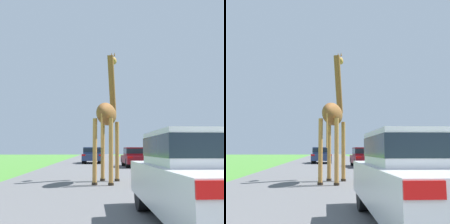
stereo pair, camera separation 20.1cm
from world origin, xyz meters
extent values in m
cube|color=#5B5B5E|center=(0.00, 30.00, 0.00)|extent=(8.25, 120.00, 0.00)
cylinder|color=#B77F3D|center=(-0.37, 10.83, 1.12)|extent=(0.15, 0.15, 2.25)
cylinder|color=#2D2319|center=(-0.37, 10.83, 0.04)|extent=(0.19, 0.19, 0.09)
cylinder|color=#B77F3D|center=(0.17, 10.70, 1.12)|extent=(0.15, 0.15, 2.25)
cylinder|color=#2D2319|center=(0.17, 10.70, 0.04)|extent=(0.19, 0.19, 0.09)
cylinder|color=#B77F3D|center=(-0.69, 9.55, 1.12)|extent=(0.15, 0.15, 2.25)
cylinder|color=#2D2319|center=(-0.69, 9.55, 0.04)|extent=(0.19, 0.19, 0.09)
cylinder|color=#B77F3D|center=(-0.14, 9.42, 1.12)|extent=(0.15, 0.15, 2.25)
cylinder|color=#2D2319|center=(-0.14, 9.42, 0.04)|extent=(0.19, 0.19, 0.09)
ellipsoid|color=brown|center=(-0.26, 10.13, 2.47)|extent=(1.08, 1.98, 0.81)
cylinder|color=brown|center=(0.00, 11.17, 3.83)|extent=(0.47, 1.00, 2.35)
ellipsoid|color=#B77F3D|center=(0.11, 11.64, 5.01)|extent=(0.37, 0.60, 0.30)
cylinder|color=#B77F3D|center=(-0.47, 9.26, 1.85)|extent=(0.05, 0.05, 1.24)
cone|color=brown|center=(0.01, 11.49, 5.24)|extent=(0.07, 0.07, 0.16)
cone|color=brown|center=(0.13, 11.46, 5.24)|extent=(0.07, 0.07, 0.16)
cube|color=silver|center=(1.10, 4.27, 0.60)|extent=(1.98, 4.04, 0.64)
cube|color=silver|center=(1.10, 4.27, 1.19)|extent=(1.78, 1.82, 0.53)
cube|color=#19232D|center=(1.10, 4.27, 1.21)|extent=(1.80, 1.83, 0.32)
cube|color=red|center=(0.29, 2.24, 0.83)|extent=(0.36, 0.03, 0.15)
cylinder|color=black|center=(0.31, 5.48, 0.33)|extent=(0.40, 0.67, 0.67)
cube|color=maroon|center=(2.41, 20.15, 0.53)|extent=(1.96, 4.47, 0.52)
cube|color=maroon|center=(2.41, 20.15, 1.07)|extent=(1.76, 2.01, 0.57)
cube|color=#19232D|center=(2.41, 20.15, 1.10)|extent=(1.78, 2.03, 0.34)
cube|color=red|center=(1.61, 17.91, 0.71)|extent=(0.35, 0.03, 0.13)
cube|color=red|center=(3.21, 17.91, 0.71)|extent=(0.35, 0.03, 0.13)
cylinder|color=black|center=(1.62, 21.49, 0.31)|extent=(0.39, 0.62, 0.62)
cylinder|color=black|center=(3.19, 21.49, 0.31)|extent=(0.39, 0.62, 0.62)
cylinder|color=black|center=(1.62, 18.81, 0.31)|extent=(0.39, 0.62, 0.62)
cylinder|color=black|center=(3.19, 18.81, 0.31)|extent=(0.39, 0.62, 0.62)
cube|color=navy|center=(-0.85, 26.15, 0.55)|extent=(1.76, 4.50, 0.57)
cube|color=navy|center=(-0.85, 26.15, 1.14)|extent=(1.59, 2.02, 0.59)
cube|color=#19232D|center=(-0.85, 26.15, 1.17)|extent=(1.60, 2.04, 0.36)
cube|color=red|center=(-1.57, 23.89, 0.76)|extent=(0.32, 0.03, 0.14)
cube|color=red|center=(-0.12, 23.89, 0.76)|extent=(0.32, 0.03, 0.14)
cylinder|color=black|center=(-1.55, 27.50, 0.32)|extent=(0.35, 0.63, 0.63)
cylinder|color=black|center=(-0.14, 27.50, 0.32)|extent=(0.35, 0.63, 0.63)
cylinder|color=black|center=(-1.55, 24.80, 0.32)|extent=(0.35, 0.63, 0.63)
cylinder|color=black|center=(-0.14, 24.80, 0.32)|extent=(0.35, 0.63, 0.63)
cube|color=#144C28|center=(3.17, 10.47, 0.52)|extent=(1.99, 4.08, 0.50)
cube|color=#144C28|center=(3.17, 10.47, 1.01)|extent=(1.79, 1.84, 0.48)
cube|color=#19232D|center=(3.17, 10.47, 1.04)|extent=(1.81, 1.85, 0.29)
cube|color=red|center=(2.36, 8.42, 0.70)|extent=(0.36, 0.03, 0.12)
cylinder|color=black|center=(2.38, 11.69, 0.32)|extent=(0.40, 0.64, 0.64)
cylinder|color=black|center=(3.97, 11.69, 0.32)|extent=(0.40, 0.64, 0.64)
cylinder|color=black|center=(2.38, 9.25, 0.32)|extent=(0.40, 0.64, 0.64)
camera|label=1|loc=(-0.73, -0.08, 1.15)|focal=45.00mm
camera|label=2|loc=(-0.53, -0.09, 1.15)|focal=45.00mm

